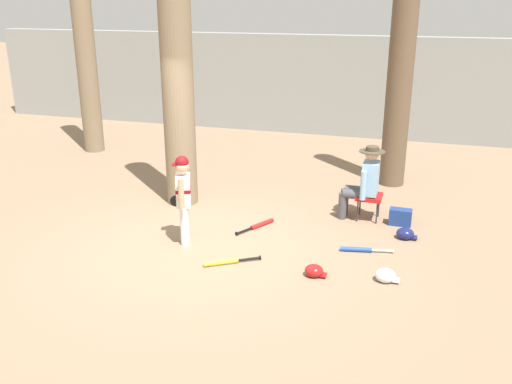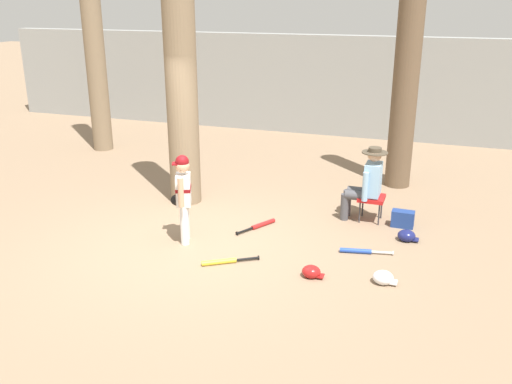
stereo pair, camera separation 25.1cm
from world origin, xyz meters
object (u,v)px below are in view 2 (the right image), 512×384
object	(u,v)px
tree_behind_spectator	(405,86)
bat_red_barrel	(260,225)
batting_helmet_navy	(407,236)
tree_far_left	(94,39)
young_ballplayer	(183,193)
handbag_beside_stool	(403,219)
batting_helmet_white	(383,278)
bat_yellow_trainer	(224,261)
folding_stool	(371,199)
batting_helmet_red	(311,272)
tree_near_player	(181,78)
bat_blue_youth	(360,251)
seated_spectator	(366,182)

from	to	relation	value
tree_behind_spectator	bat_red_barrel	distance (m)	3.78
batting_helmet_navy	tree_far_left	bearing A→B (deg)	157.16
young_ballplayer	handbag_beside_stool	world-z (taller)	young_ballplayer
tree_behind_spectator	batting_helmet_white	bearing A→B (deg)	-86.73
handbag_beside_stool	bat_yellow_trainer	bearing A→B (deg)	-135.82
folding_stool	bat_red_barrel	bearing A→B (deg)	-152.11
bat_red_barrel	handbag_beside_stool	bearing A→B (deg)	19.43
handbag_beside_stool	batting_helmet_navy	world-z (taller)	handbag_beside_stool
batting_helmet_red	batting_helmet_navy	bearing A→B (deg)	55.74
handbag_beside_stool	bat_red_barrel	distance (m)	2.21
tree_near_player	young_ballplayer	distance (m)	2.19
tree_near_player	bat_blue_youth	world-z (taller)	tree_near_player
tree_near_player	batting_helmet_red	xyz separation A→B (m)	(2.73, -2.01, -2.06)
handbag_beside_stool	batting_helmet_white	size ratio (longest dim) A/B	1.11
seated_spectator	batting_helmet_white	world-z (taller)	seated_spectator
tree_near_player	batting_helmet_red	bearing A→B (deg)	-36.38
folding_stool	tree_far_left	size ratio (longest dim) A/B	0.07
tree_behind_spectator	batting_helmet_red	xyz separation A→B (m)	(-0.66, -4.10, -1.80)
bat_blue_youth	bat_yellow_trainer	distance (m)	1.91
handbag_beside_stool	bat_red_barrel	world-z (taller)	handbag_beside_stool
seated_spectator	bat_yellow_trainer	bearing A→B (deg)	-125.15
young_ballplayer	tree_far_left	xyz separation A→B (m)	(-4.09, 4.08, 1.74)
tree_behind_spectator	batting_helmet_navy	distance (m)	3.15
batting_helmet_white	tree_behind_spectator	bearing A→B (deg)	93.27
tree_near_player	batting_helmet_white	xyz separation A→B (m)	(3.62, -1.88, -2.06)
tree_behind_spectator	seated_spectator	bearing A→B (deg)	-99.39
tree_near_player	batting_helmet_navy	world-z (taller)	tree_near_player
tree_far_left	batting_helmet_navy	world-z (taller)	tree_far_left
handbag_beside_stool	bat_blue_youth	world-z (taller)	handbag_beside_stool
batting_helmet_red	batting_helmet_white	distance (m)	0.90
seated_spectator	batting_helmet_red	world-z (taller)	seated_spectator
tree_far_left	batting_helmet_red	bearing A→B (deg)	-36.75
young_ballplayer	batting_helmet_navy	world-z (taller)	young_ballplayer
tree_behind_spectator	young_ballplayer	bearing A→B (deg)	-126.34
bat_red_barrel	batting_helmet_navy	world-z (taller)	batting_helmet_navy
young_ballplayer	batting_helmet_navy	bearing A→B (deg)	19.25
bat_blue_youth	batting_helmet_white	xyz separation A→B (m)	(0.41, -0.76, 0.04)
handbag_beside_stool	batting_helmet_white	bearing A→B (deg)	-91.75
seated_spectator	batting_helmet_white	bearing A→B (deg)	-74.84
folding_stool	batting_helmet_navy	distance (m)	0.91
tree_near_player	bat_red_barrel	bearing A→B (deg)	-23.33
tree_near_player	bat_blue_youth	bearing A→B (deg)	-19.27
bat_red_barrel	tree_near_player	bearing A→B (deg)	156.67
batting_helmet_navy	tree_behind_spectator	bearing A→B (deg)	98.74
tree_far_left	bat_blue_youth	world-z (taller)	tree_far_left
bat_blue_youth	bat_yellow_trainer	xyz separation A→B (m)	(-1.67, -0.92, -0.00)
batting_helmet_navy	batting_helmet_white	bearing A→B (deg)	-96.70
tree_behind_spectator	batting_helmet_white	world-z (taller)	tree_behind_spectator
bat_blue_youth	bat_red_barrel	bearing A→B (deg)	164.96
tree_behind_spectator	folding_stool	world-z (taller)	tree_behind_spectator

